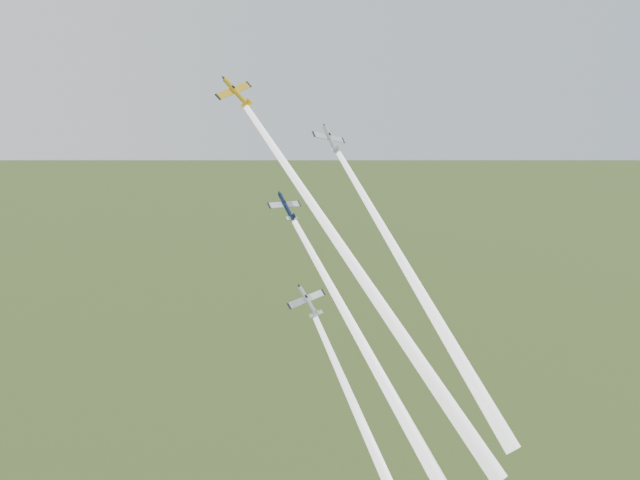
{
  "coord_description": "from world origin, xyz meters",
  "views": [
    {
      "loc": [
        -76.36,
        -108.06,
        120.45
      ],
      "look_at": [
        0.0,
        -6.0,
        92.0
      ],
      "focal_mm": 45.0,
      "sensor_mm": 36.0,
      "label": 1
    }
  ],
  "objects_px": {
    "plane_silver_right": "(330,139)",
    "plane_yellow": "(236,92)",
    "plane_silver_low": "(308,301)",
    "plane_navy": "(286,206)"
  },
  "relations": [
    {
      "from": "plane_yellow",
      "to": "plane_silver_low",
      "type": "bearing_deg",
      "value": -72.68
    },
    {
      "from": "plane_navy",
      "to": "plane_silver_right",
      "type": "xyz_separation_m",
      "value": [
        9.53,
        -0.03,
        10.98
      ]
    },
    {
      "from": "plane_navy",
      "to": "plane_yellow",
      "type": "bearing_deg",
      "value": 161.87
    },
    {
      "from": "plane_yellow",
      "to": "plane_navy",
      "type": "bearing_deg",
      "value": -27.19
    },
    {
      "from": "plane_silver_right",
      "to": "plane_silver_low",
      "type": "bearing_deg",
      "value": -145.53
    },
    {
      "from": "plane_silver_right",
      "to": "plane_yellow",
      "type": "bearing_deg",
      "value": 170.14
    },
    {
      "from": "plane_yellow",
      "to": "plane_silver_right",
      "type": "xyz_separation_m",
      "value": [
        17.76,
        -2.0,
        -8.42
      ]
    },
    {
      "from": "plane_silver_right",
      "to": "plane_silver_low",
      "type": "height_order",
      "value": "plane_silver_right"
    },
    {
      "from": "plane_yellow",
      "to": "plane_silver_right",
      "type": "height_order",
      "value": "plane_yellow"
    },
    {
      "from": "plane_navy",
      "to": "plane_silver_low",
      "type": "distance_m",
      "value": 17.05
    }
  ]
}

